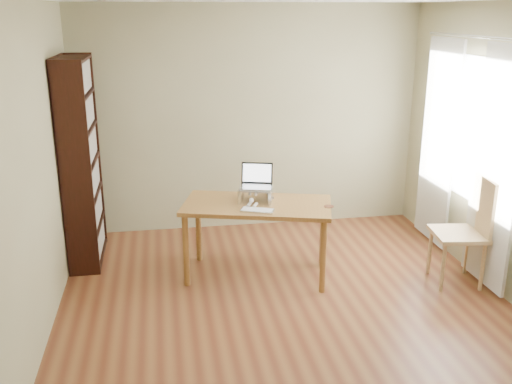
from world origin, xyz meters
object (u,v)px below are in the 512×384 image
(cat, at_px, (255,194))
(desk, at_px, (257,213))
(laptop, at_px, (255,181))
(bookshelf, at_px, (81,162))
(keyboard, at_px, (257,210))
(chair, at_px, (467,226))

(cat, bearing_deg, desk, -66.33)
(desk, relative_size, laptop, 4.38)
(bookshelf, height_order, desk, bookshelf)
(bookshelf, relative_size, laptop, 5.96)
(bookshelf, distance_m, keyboard, 1.91)
(laptop, bearing_deg, cat, -72.87)
(laptop, xyz_separation_m, cat, (0.00, -0.02, -0.12))
(bookshelf, relative_size, chair, 2.02)
(bookshelf, xyz_separation_m, desk, (1.68, -0.71, -0.40))
(cat, distance_m, chair, 2.03)
(bookshelf, bearing_deg, laptop, -18.96)
(keyboard, distance_m, cat, 0.34)
(desk, bearing_deg, bookshelf, 172.93)
(laptop, height_order, chair, laptop)
(bookshelf, distance_m, laptop, 1.78)
(keyboard, bearing_deg, cat, 106.16)
(chair, bearing_deg, keyboard, -179.73)
(cat, bearing_deg, keyboard, -72.35)
(laptop, relative_size, keyboard, 1.06)
(bookshelf, bearing_deg, cat, -19.66)
(keyboard, bearing_deg, desk, 103.18)
(desk, relative_size, chair, 1.48)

